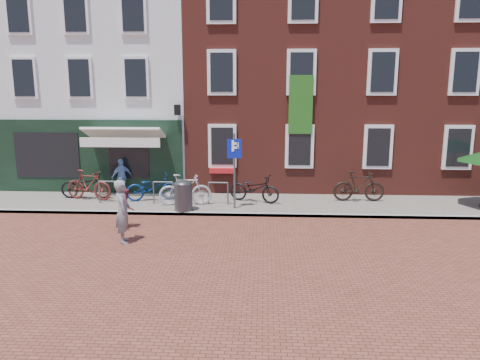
# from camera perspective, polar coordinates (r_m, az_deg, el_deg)

# --- Properties ---
(ground) EXTENTS (80.00, 80.00, 0.00)m
(ground) POSITION_cam_1_polar(r_m,az_deg,el_deg) (15.72, -4.93, -4.41)
(ground) COLOR brown
(sidewalk) EXTENTS (24.00, 3.00, 0.10)m
(sidewalk) POSITION_cam_1_polar(r_m,az_deg,el_deg) (17.05, -0.91, -2.94)
(sidewalk) COLOR slate
(sidewalk) RESTS_ON ground
(building_stucco) EXTENTS (8.00, 8.00, 9.00)m
(building_stucco) POSITION_cam_1_polar(r_m,az_deg,el_deg) (23.11, -15.29, 11.59)
(building_stucco) COLOR silver
(building_stucco) RESTS_ON ground
(building_brick_mid) EXTENTS (6.00, 8.00, 10.00)m
(building_brick_mid) POSITION_cam_1_polar(r_m,az_deg,el_deg) (21.99, 2.73, 13.30)
(building_brick_mid) COLOR maroon
(building_brick_mid) RESTS_ON ground
(building_brick_right) EXTENTS (6.00, 8.00, 10.00)m
(building_brick_right) POSITION_cam_1_polar(r_m,az_deg,el_deg) (22.75, 18.41, 12.68)
(building_brick_right) COLOR maroon
(building_brick_right) RESTS_ON ground
(litter_bin) EXTENTS (0.62, 0.62, 1.13)m
(litter_bin) POSITION_cam_1_polar(r_m,az_deg,el_deg) (15.93, -6.98, -1.70)
(litter_bin) COLOR #3B3B3E
(litter_bin) RESTS_ON sidewalk
(parking_sign) EXTENTS (0.50, 0.08, 2.62)m
(parking_sign) POSITION_cam_1_polar(r_m,az_deg,el_deg) (15.88, -0.69, 2.47)
(parking_sign) COLOR #4C4C4F
(parking_sign) RESTS_ON sidewalk
(woman) EXTENTS (0.59, 0.74, 1.78)m
(woman) POSITION_cam_1_polar(r_m,az_deg,el_deg) (13.26, -14.21, -3.76)
(woman) COLOR slate
(woman) RESTS_ON ground
(boy) EXTENTS (0.64, 0.72, 1.24)m
(boy) POSITION_cam_1_polar(r_m,az_deg,el_deg) (14.70, -13.86, -3.34)
(boy) COLOR maroon
(boy) RESTS_ON ground
(cafe_person) EXTENTS (0.85, 0.82, 1.42)m
(cafe_person) POSITION_cam_1_polar(r_m,az_deg,el_deg) (18.70, -14.33, 0.38)
(cafe_person) COLOR #84AEDB
(cafe_person) RESTS_ON sidewalk
(bicycle_0) EXTENTS (1.94, 0.70, 1.02)m
(bicycle_0) POSITION_cam_1_polar(r_m,az_deg,el_deg) (18.52, -18.41, -0.60)
(bicycle_0) COLOR black
(bicycle_0) RESTS_ON sidewalk
(bicycle_1) EXTENTS (1.95, 0.94, 1.13)m
(bicycle_1) POSITION_cam_1_polar(r_m,az_deg,el_deg) (18.24, -18.11, -0.58)
(bicycle_1) COLOR #591D18
(bicycle_1) RESTS_ON sidewalk
(bicycle_2) EXTENTS (2.04, 1.17, 1.02)m
(bicycle_2) POSITION_cam_1_polar(r_m,az_deg,el_deg) (17.55, -10.70, -0.85)
(bicycle_2) COLOR navy
(bicycle_2) RESTS_ON sidewalk
(bicycle_3) EXTENTS (1.93, 0.80, 1.13)m
(bicycle_3) POSITION_cam_1_polar(r_m,az_deg,el_deg) (16.66, -6.75, -1.19)
(bicycle_3) COLOR #B1B1B3
(bicycle_3) RESTS_ON sidewalk
(bicycle_4) EXTENTS (2.05, 1.32, 1.02)m
(bicycle_4) POSITION_cam_1_polar(r_m,az_deg,el_deg) (17.03, 1.77, -1.03)
(bicycle_4) COLOR black
(bicycle_4) RESTS_ON sidewalk
(bicycle_5) EXTENTS (1.88, 0.54, 1.13)m
(bicycle_5) POSITION_cam_1_polar(r_m,az_deg,el_deg) (17.66, 14.40, -0.76)
(bicycle_5) COLOR black
(bicycle_5) RESTS_ON sidewalk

